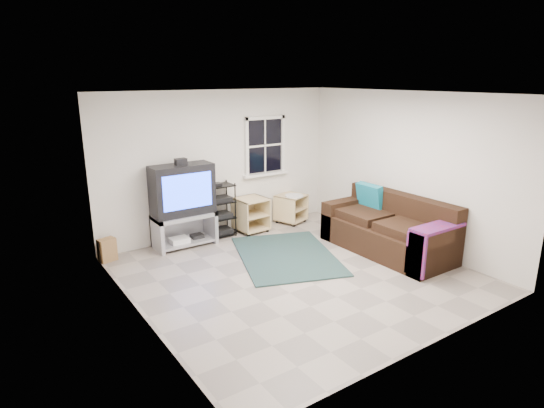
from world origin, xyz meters
TOP-DOWN VIEW (x-y plane):
  - room at (0.95, 2.27)m, footprint 4.60×4.62m
  - tv_unit at (-0.88, 2.02)m, footprint 1.04×0.52m
  - av_rack at (-0.14, 2.10)m, footprint 0.50×0.36m
  - side_table_left at (0.46, 2.05)m, footprint 0.57×0.57m
  - side_table_right at (1.39, 2.05)m, footprint 0.65×0.65m
  - sofa at (1.82, -0.13)m, footprint 0.99×2.23m
  - shag_rug at (0.28, 0.63)m, footprint 2.07×2.40m
  - paper_bag at (-2.17, 2.07)m, footprint 0.29×0.23m

SIDE VIEW (x-z plane):
  - shag_rug at x=0.28m, z-range 0.00..0.02m
  - paper_bag at x=-2.17m, z-range 0.00..0.37m
  - side_table_right at x=1.39m, z-range 0.03..0.62m
  - side_table_left at x=0.46m, z-range 0.02..0.66m
  - sofa at x=1.82m, z-range -0.15..0.87m
  - av_rack at x=-0.14m, z-range -0.06..0.93m
  - tv_unit at x=-0.88m, z-range 0.07..1.60m
  - room at x=0.95m, z-range -0.82..3.78m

